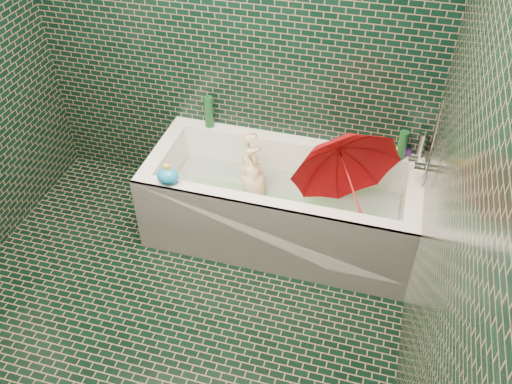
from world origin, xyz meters
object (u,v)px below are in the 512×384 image
(bathtub, at_px, (280,211))
(bath_toy, at_px, (168,176))
(child, at_px, (257,192))
(umbrella, at_px, (351,183))
(rubber_duck, at_px, (394,151))

(bathtub, bearing_deg, bath_toy, -154.01)
(child, bearing_deg, bath_toy, -72.00)
(umbrella, bearing_deg, child, 151.18)
(rubber_duck, xyz_separation_m, bath_toy, (-1.27, -0.63, 0.02))
(child, height_order, rubber_duck, rubber_duck)
(rubber_duck, bearing_deg, child, -146.98)
(child, relative_size, bath_toy, 5.55)
(umbrella, distance_m, bath_toy, 1.07)
(bathtub, xyz_separation_m, bath_toy, (-0.62, -0.30, 0.40))
(umbrella, height_order, rubber_duck, umbrella)
(bathtub, relative_size, bath_toy, 11.84)
(rubber_duck, distance_m, bath_toy, 1.42)
(bathtub, bearing_deg, child, 170.24)
(umbrella, relative_size, bath_toy, 4.41)
(bath_toy, bearing_deg, child, 30.21)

